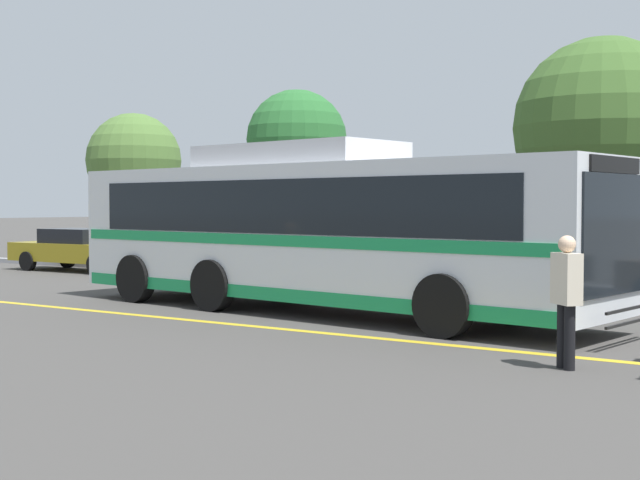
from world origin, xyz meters
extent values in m
plane|color=#423F3D|center=(0.00, 0.00, 0.00)|extent=(220.00, 220.00, 0.00)
cube|color=gold|center=(-0.72, -2.47, 0.00)|extent=(31.45, 0.20, 0.01)
cube|color=#99999E|center=(-0.72, 5.72, 0.07)|extent=(39.45, 0.36, 0.15)
cube|color=silver|center=(-0.72, -0.27, 1.55)|extent=(11.66, 3.88, 2.46)
cube|color=black|center=(-0.72, -0.27, 2.02)|extent=(10.08, 3.72, 0.97)
cube|color=#198C4C|center=(-0.72, -0.27, 1.41)|extent=(11.44, 3.89, 0.20)
cube|color=#198C4C|center=(-0.72, -0.27, 0.44)|extent=(11.44, 3.88, 0.24)
cube|color=black|center=(4.98, -1.00, 1.61)|extent=(0.31, 2.15, 1.79)
cube|color=black|center=(4.98, -1.00, 2.63)|extent=(0.26, 1.71, 0.24)
cube|color=silver|center=(-1.29, -0.20, 3.00)|extent=(4.22, 2.45, 0.43)
cube|color=black|center=(5.26, -1.03, 0.55)|extent=(0.27, 1.83, 0.04)
cube|color=black|center=(5.26, -1.03, 0.35)|extent=(0.27, 1.83, 0.04)
cylinder|color=black|center=(2.95, 0.45, 0.50)|extent=(1.03, 0.40, 1.00)
cylinder|color=black|center=(2.65, -1.89, 0.50)|extent=(1.03, 0.40, 1.00)
cylinder|color=black|center=(-2.27, 1.11, 0.50)|extent=(1.03, 0.40, 1.00)
cylinder|color=black|center=(-2.57, -1.23, 0.50)|extent=(1.03, 0.40, 1.00)
cylinder|color=black|center=(-4.66, 1.42, 0.50)|extent=(1.03, 0.40, 1.00)
cylinder|color=black|center=(-4.95, -0.92, 0.50)|extent=(1.03, 0.40, 1.00)
cube|color=olive|center=(-12.79, 4.42, 0.58)|extent=(4.90, 1.72, 0.57)
cube|color=black|center=(-12.91, 4.42, 1.09)|extent=(2.07, 1.48, 0.44)
cylinder|color=black|center=(-11.29, 5.23, 0.30)|extent=(0.60, 0.21, 0.60)
cylinder|color=black|center=(-11.27, 3.66, 0.30)|extent=(0.60, 0.21, 0.60)
cylinder|color=black|center=(-14.31, 5.19, 0.30)|extent=(0.60, 0.21, 0.60)
cylinder|color=black|center=(-14.29, 3.62, 0.30)|extent=(0.60, 0.21, 0.60)
cube|color=silver|center=(-6.08, 4.78, 0.56)|extent=(4.73, 2.23, 0.51)
cube|color=black|center=(-6.19, 4.77, 1.02)|extent=(2.05, 1.82, 0.41)
cylinder|color=black|center=(-4.71, 5.79, 0.30)|extent=(0.61, 0.24, 0.60)
cylinder|color=black|center=(-4.59, 3.96, 0.30)|extent=(0.61, 0.24, 0.60)
cylinder|color=black|center=(-7.57, 5.60, 0.30)|extent=(0.61, 0.24, 0.60)
cylinder|color=black|center=(-7.45, 3.77, 0.30)|extent=(0.61, 0.24, 0.60)
cube|color=maroon|center=(-0.41, 4.37, 0.59)|extent=(4.88, 2.26, 0.59)
cube|color=black|center=(-0.53, 4.36, 1.17)|extent=(2.12, 1.82, 0.57)
cylinder|color=black|center=(0.99, 5.38, 0.30)|extent=(0.61, 0.25, 0.60)
cylinder|color=black|center=(1.13, 3.58, 0.30)|extent=(0.61, 0.25, 0.60)
cylinder|color=black|center=(-1.95, 5.15, 0.30)|extent=(0.61, 0.25, 0.60)
cylinder|color=black|center=(-1.81, 3.35, 0.30)|extent=(0.61, 0.25, 0.60)
cylinder|color=black|center=(4.99, -3.31, 0.40)|extent=(0.14, 0.14, 0.81)
cylinder|color=black|center=(5.12, -3.43, 0.40)|extent=(0.14, 0.14, 0.81)
cube|color=beige|center=(5.06, -3.37, 1.13)|extent=(0.46, 0.44, 0.64)
sphere|color=beige|center=(5.06, -3.37, 1.56)|extent=(0.22, 0.22, 0.22)
cylinder|color=#513823|center=(-15.94, 9.78, 1.20)|extent=(0.28, 0.28, 2.39)
sphere|color=#4C7033|center=(-15.94, 9.78, 3.73)|extent=(3.56, 3.56, 3.56)
cylinder|color=#513823|center=(1.41, 10.54, 1.18)|extent=(0.28, 0.28, 2.37)
sphere|color=#3D6028|center=(1.41, 10.54, 4.21)|extent=(4.91, 4.91, 4.91)
cylinder|color=#513823|center=(-8.29, 9.62, 1.47)|extent=(0.28, 0.28, 2.93)
sphere|color=#28662D|center=(-8.29, 9.62, 4.17)|extent=(3.30, 3.30, 3.30)
camera|label=1|loc=(8.66, -14.23, 2.05)|focal=50.00mm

